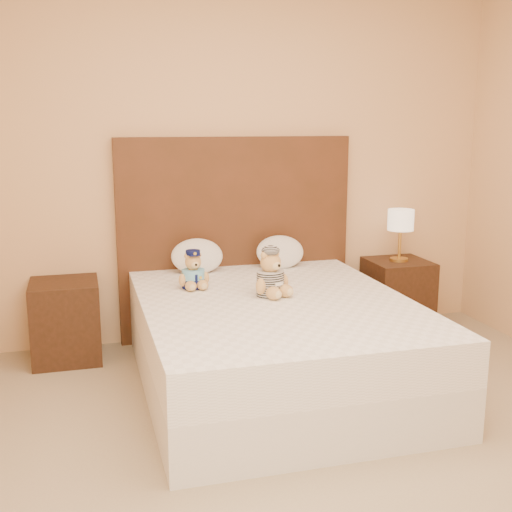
{
  "coord_description": "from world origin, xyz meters",
  "views": [
    {
      "loc": [
        -1.12,
        -2.38,
        1.62
      ],
      "look_at": [
        -0.05,
        1.45,
        0.77
      ],
      "focal_mm": 45.0,
      "sensor_mm": 36.0,
      "label": 1
    }
  ],
  "objects_px": {
    "teddy_police": "(193,269)",
    "pillow_right": "(280,250)",
    "bed": "(275,343)",
    "pillow_left": "(197,254)",
    "teddy_prisoner": "(270,273)",
    "nightstand_left": "(66,321)",
    "nightstand_right": "(397,295)",
    "lamp": "(401,223)"
  },
  "relations": [
    {
      "from": "teddy_police",
      "to": "bed",
      "type": "bearing_deg",
      "value": -50.23
    },
    {
      "from": "teddy_police",
      "to": "teddy_prisoner",
      "type": "distance_m",
      "value": 0.53
    },
    {
      "from": "teddy_police",
      "to": "pillow_left",
      "type": "bearing_deg",
      "value": 69.28
    },
    {
      "from": "lamp",
      "to": "teddy_prisoner",
      "type": "xyz_separation_m",
      "value": [
        -1.25,
        -0.7,
        -0.15
      ]
    },
    {
      "from": "nightstand_right",
      "to": "teddy_police",
      "type": "height_order",
      "value": "teddy_police"
    },
    {
      "from": "pillow_left",
      "to": "teddy_prisoner",
      "type": "bearing_deg",
      "value": -66.08
    },
    {
      "from": "nightstand_right",
      "to": "teddy_police",
      "type": "bearing_deg",
      "value": -166.79
    },
    {
      "from": "lamp",
      "to": "teddy_police",
      "type": "bearing_deg",
      "value": -166.79
    },
    {
      "from": "teddy_police",
      "to": "nightstand_right",
      "type": "bearing_deg",
      "value": 6.17
    },
    {
      "from": "bed",
      "to": "nightstand_right",
      "type": "bearing_deg",
      "value": 32.62
    },
    {
      "from": "teddy_police",
      "to": "pillow_left",
      "type": "relative_size",
      "value": 0.67
    },
    {
      "from": "nightstand_right",
      "to": "nightstand_left",
      "type": "bearing_deg",
      "value": 180.0
    },
    {
      "from": "nightstand_left",
      "to": "nightstand_right",
      "type": "bearing_deg",
      "value": 0.0
    },
    {
      "from": "pillow_left",
      "to": "pillow_right",
      "type": "relative_size",
      "value": 1.03
    },
    {
      "from": "nightstand_left",
      "to": "pillow_left",
      "type": "distance_m",
      "value": 1.01
    },
    {
      "from": "nightstand_left",
      "to": "pillow_right",
      "type": "bearing_deg",
      "value": 1.11
    },
    {
      "from": "lamp",
      "to": "teddy_prisoner",
      "type": "relative_size",
      "value": 1.37
    },
    {
      "from": "teddy_police",
      "to": "lamp",
      "type": "bearing_deg",
      "value": 6.17
    },
    {
      "from": "lamp",
      "to": "pillow_right",
      "type": "height_order",
      "value": "lamp"
    },
    {
      "from": "bed",
      "to": "pillow_right",
      "type": "relative_size",
      "value": 5.54
    },
    {
      "from": "nightstand_right",
      "to": "teddy_police",
      "type": "relative_size",
      "value": 2.22
    },
    {
      "from": "nightstand_left",
      "to": "pillow_left",
      "type": "bearing_deg",
      "value": 1.86
    },
    {
      "from": "pillow_right",
      "to": "lamp",
      "type": "bearing_deg",
      "value": -1.79
    },
    {
      "from": "bed",
      "to": "nightstand_right",
      "type": "relative_size",
      "value": 3.64
    },
    {
      "from": "bed",
      "to": "teddy_prisoner",
      "type": "distance_m",
      "value": 0.43
    },
    {
      "from": "nightstand_left",
      "to": "nightstand_right",
      "type": "relative_size",
      "value": 1.0
    },
    {
      "from": "bed",
      "to": "nightstand_right",
      "type": "distance_m",
      "value": 1.48
    },
    {
      "from": "nightstand_left",
      "to": "nightstand_right",
      "type": "distance_m",
      "value": 2.5
    },
    {
      "from": "teddy_prisoner",
      "to": "pillow_right",
      "type": "relative_size",
      "value": 0.81
    },
    {
      "from": "pillow_right",
      "to": "bed",
      "type": "bearing_deg",
      "value": -109.35
    },
    {
      "from": "lamp",
      "to": "pillow_left",
      "type": "height_order",
      "value": "lamp"
    },
    {
      "from": "teddy_police",
      "to": "pillow_right",
      "type": "bearing_deg",
      "value": 23.38
    },
    {
      "from": "lamp",
      "to": "pillow_right",
      "type": "distance_m",
      "value": 0.97
    },
    {
      "from": "teddy_prisoner",
      "to": "bed",
      "type": "bearing_deg",
      "value": -112.33
    },
    {
      "from": "nightstand_right",
      "to": "teddy_prisoner",
      "type": "relative_size",
      "value": 1.88
    },
    {
      "from": "teddy_prisoner",
      "to": "pillow_right",
      "type": "distance_m",
      "value": 0.79
    },
    {
      "from": "bed",
      "to": "pillow_left",
      "type": "relative_size",
      "value": 5.38
    },
    {
      "from": "nightstand_left",
      "to": "pillow_right",
      "type": "relative_size",
      "value": 1.52
    },
    {
      "from": "teddy_police",
      "to": "pillow_right",
      "type": "relative_size",
      "value": 0.69
    },
    {
      "from": "nightstand_left",
      "to": "teddy_prisoner",
      "type": "distance_m",
      "value": 1.49
    },
    {
      "from": "nightstand_right",
      "to": "teddy_prisoner",
      "type": "xyz_separation_m",
      "value": [
        -1.25,
        -0.7,
        0.42
      ]
    },
    {
      "from": "lamp",
      "to": "teddy_prisoner",
      "type": "height_order",
      "value": "lamp"
    }
  ]
}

